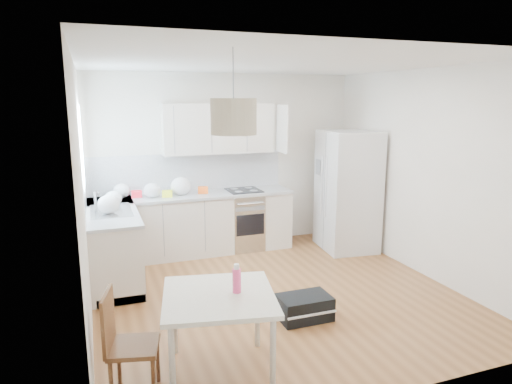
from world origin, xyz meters
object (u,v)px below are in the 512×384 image
at_px(dining_chair, 134,344).
at_px(refrigerator, 348,190).
at_px(dining_table, 219,303).
at_px(gym_bag, 304,307).

bearing_deg(dining_chair, refrigerator, 50.75).
bearing_deg(dining_table, dining_chair, -164.51).
bearing_deg(dining_table, gym_bag, 41.41).
bearing_deg(refrigerator, dining_chair, -136.72).
relative_size(refrigerator, dining_table, 1.71).
bearing_deg(refrigerator, dining_table, -130.95).
height_order(dining_table, gym_bag, dining_table).
relative_size(dining_table, dining_chair, 1.23).
xyz_separation_m(refrigerator, gym_bag, (-1.68, -1.94, -0.79)).
distance_m(refrigerator, dining_chair, 4.42).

